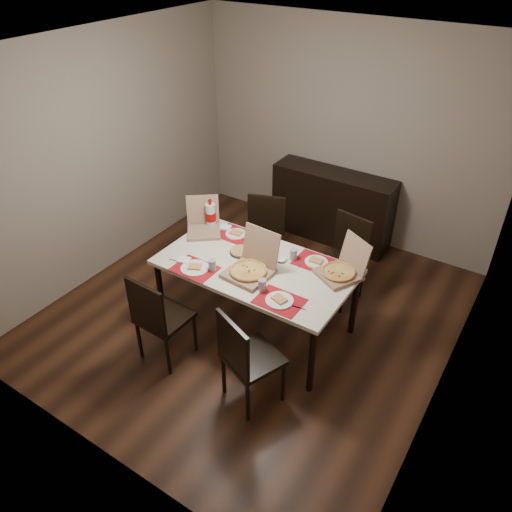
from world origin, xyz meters
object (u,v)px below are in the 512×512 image
object	(u,v)px
sideboard	(332,206)
chair_near_left	(158,316)
chair_near_right	(246,357)
dining_table	(256,271)
chair_far_right	(344,255)
dip_bowl	(281,259)
chair_far_left	(264,234)
pizza_box_center	(251,268)
soda_bottle	(211,216)

from	to	relation	value
sideboard	chair_near_left	size ratio (longest dim) A/B	1.61
sideboard	chair_near_right	distance (m)	2.82
dining_table	chair_far_right	size ratio (longest dim) A/B	1.94
dip_bowl	chair_far_right	bearing A→B (deg)	65.95
chair_near_left	chair_far_left	world-z (taller)	same
chair_near_left	chair_near_right	xyz separation A→B (m)	(0.92, 0.02, 0.00)
chair_far_left	pizza_box_center	bearing A→B (deg)	-64.48
chair_far_left	pizza_box_center	distance (m)	1.10
chair_near_left	dining_table	bearing A→B (deg)	60.44
chair_near_left	chair_far_left	xyz separation A→B (m)	(0.05, 1.67, 0.00)
chair_near_left	chair_far_left	distance (m)	1.67
chair_far_right	soda_bottle	size ratio (longest dim) A/B	2.90
dining_table	soda_bottle	xyz separation A→B (m)	(-0.76, 0.32, 0.20)
dining_table	pizza_box_center	xyz separation A→B (m)	(0.03, -0.14, 0.13)
chair_far_right	chair_near_right	bearing A→B (deg)	-91.74
chair_far_left	dip_bowl	size ratio (longest dim) A/B	8.92
soda_bottle	dip_bowl	bearing A→B (deg)	-8.27
chair_far_right	pizza_box_center	xyz separation A→B (m)	(-0.46, -1.07, 0.30)
chair_near_left	pizza_box_center	world-z (taller)	pizza_box_center
dining_table	dip_bowl	world-z (taller)	dip_bowl
chair_near_left	soda_bottle	distance (m)	1.26
pizza_box_center	dip_bowl	size ratio (longest dim) A/B	4.29
pizza_box_center	soda_bottle	bearing A→B (deg)	149.93
chair_near_right	dip_bowl	distance (m)	1.08
chair_near_left	dip_bowl	world-z (taller)	chair_near_left
chair_far_left	chair_far_right	world-z (taller)	same
chair_near_left	soda_bottle	bearing A→B (deg)	103.65
soda_bottle	dining_table	bearing A→B (deg)	-22.81
dining_table	chair_far_left	distance (m)	0.94
chair_near_right	dining_table	bearing A→B (deg)	117.87
dining_table	chair_far_left	bearing A→B (deg)	117.46
chair_near_right	soda_bottle	bearing A→B (deg)	136.24
chair_far_left	chair_far_right	xyz separation A→B (m)	(0.92, 0.11, 0.00)
chair_near_right	soda_bottle	xyz separation A→B (m)	(-1.20, 1.15, 0.37)
dining_table	chair_far_left	xyz separation A→B (m)	(-0.43, 0.82, -0.17)
chair_near_right	chair_far_left	xyz separation A→B (m)	(-0.87, 1.65, 0.00)
chair_far_right	dip_bowl	xyz separation A→B (m)	(-0.33, -0.75, 0.25)
dining_table	soda_bottle	bearing A→B (deg)	157.19
dip_bowl	soda_bottle	size ratio (longest dim) A/B	0.33
pizza_box_center	soda_bottle	size ratio (longest dim) A/B	1.40
chair_near_left	pizza_box_center	size ratio (longest dim) A/B	2.08
chair_near_right	chair_far_right	distance (m)	1.76
dip_bowl	chair_far_left	bearing A→B (deg)	132.73
sideboard	dip_bowl	xyz separation A→B (m)	(0.29, -1.75, 0.31)
soda_bottle	chair_near_left	bearing A→B (deg)	-76.35
dip_bowl	soda_bottle	bearing A→B (deg)	171.73
sideboard	dip_bowl	world-z (taller)	sideboard
chair_far_right	soda_bottle	distance (m)	1.45
sideboard	soda_bottle	xyz separation A→B (m)	(-0.63, -1.61, 0.44)
pizza_box_center	dip_bowl	bearing A→B (deg)	68.60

